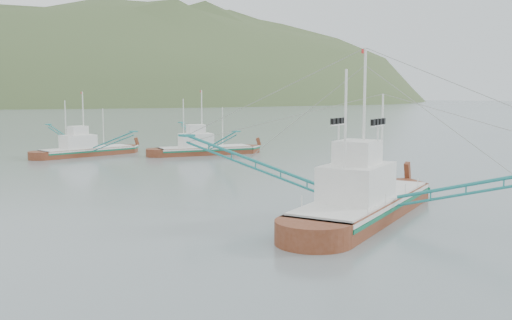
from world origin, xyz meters
TOP-DOWN VIEW (x-y plane):
  - ground at (0.00, 0.00)m, footprint 1200.00×1200.00m
  - main_boat at (2.86, -1.34)m, footprint 16.03×27.19m
  - bg_boat_far at (3.93, 44.65)m, footprint 12.12×21.46m
  - bg_boat_right at (16.33, 36.33)m, footprint 12.56×21.50m
  - headland_right at (240.00, 430.00)m, footprint 684.00×432.00m

SIDE VIEW (x-z plane):
  - ground at x=0.00m, z-range 0.00..0.00m
  - headland_right at x=240.00m, z-range -153.00..153.00m
  - bg_boat_far at x=3.93m, z-range -3.13..5.58m
  - bg_boat_right at x=16.33m, z-range -2.78..6.13m
  - main_boat at x=2.86m, z-range -3.42..7.98m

